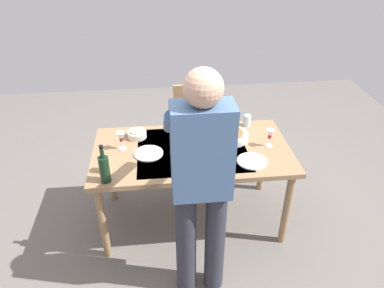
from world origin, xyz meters
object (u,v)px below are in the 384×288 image
(side_bowl_bread, at_px, (137,134))
(dinner_plate_far, at_px, (148,153))
(wine_glass_right, at_px, (121,138))
(chair_near, at_px, (194,124))
(wine_glass_left, at_px, (270,135))
(person_server, at_px, (201,180))
(water_cup_near_right, at_px, (104,166))
(wine_bottle, at_px, (104,168))
(water_cup_near_left, at_px, (247,120))
(dining_table, at_px, (192,157))
(side_bowl_salad, at_px, (184,162))
(serving_bowl_pasta, at_px, (230,135))
(dinner_plate_near, at_px, (252,161))

(side_bowl_bread, xyz_separation_m, dinner_plate_far, (-0.09, 0.27, -0.03))
(wine_glass_right, bearing_deg, side_bowl_bread, -124.24)
(chair_near, xyz_separation_m, wine_glass_left, (-0.52, 0.82, 0.32))
(person_server, distance_m, water_cup_near_right, 0.82)
(wine_bottle, bearing_deg, water_cup_near_left, -149.89)
(dining_table, relative_size, side_bowl_salad, 8.80)
(person_server, height_order, wine_glass_right, person_server)
(dining_table, relative_size, water_cup_near_right, 16.60)
(serving_bowl_pasta, bearing_deg, dinner_plate_near, 106.05)
(water_cup_near_right, bearing_deg, wine_glass_right, -111.48)
(dining_table, distance_m, side_bowl_salad, 0.26)
(wine_glass_left, distance_m, water_cup_near_left, 0.37)
(chair_near, height_order, wine_bottle, wine_bottle)
(wine_glass_left, xyz_separation_m, side_bowl_salad, (0.71, 0.20, -0.07))
(dining_table, height_order, chair_near, chair_near)
(wine_glass_right, height_order, side_bowl_bread, wine_glass_right)
(wine_bottle, distance_m, wine_glass_left, 1.32)
(wine_bottle, xyz_separation_m, side_bowl_salad, (-0.56, -0.13, -0.08))
(dining_table, distance_m, side_bowl_bread, 0.51)
(serving_bowl_pasta, relative_size, side_bowl_salad, 1.67)
(person_server, relative_size, serving_bowl_pasta, 5.63)
(person_server, distance_m, dinner_plate_far, 0.76)
(wine_glass_right, bearing_deg, serving_bowl_pasta, -176.17)
(water_cup_near_left, height_order, water_cup_near_right, water_cup_near_left)
(chair_near, height_order, wine_glass_left, chair_near)
(side_bowl_salad, bearing_deg, water_cup_near_right, 0.55)
(dining_table, bearing_deg, water_cup_near_left, -147.55)
(wine_bottle, height_order, side_bowl_salad, wine_bottle)
(water_cup_near_left, xyz_separation_m, side_bowl_salad, (0.61, 0.56, -0.02))
(chair_near, relative_size, side_bowl_salad, 5.06)
(wine_bottle, relative_size, side_bowl_bread, 1.85)
(person_server, bearing_deg, water_cup_near_left, -118.11)
(chair_near, relative_size, dinner_plate_far, 3.96)
(dining_table, xyz_separation_m, dinner_plate_far, (0.35, 0.03, 0.08))
(water_cup_near_right, bearing_deg, dining_table, -161.48)
(person_server, bearing_deg, dinner_plate_near, -134.50)
(water_cup_near_left, relative_size, serving_bowl_pasta, 0.34)
(side_bowl_salad, bearing_deg, dining_table, -110.87)
(person_server, xyz_separation_m, water_cup_near_right, (0.66, -0.46, -0.17))
(serving_bowl_pasta, height_order, dinner_plate_far, serving_bowl_pasta)
(dinner_plate_far, bearing_deg, person_server, 117.05)
(water_cup_near_left, xyz_separation_m, serving_bowl_pasta, (0.19, 0.21, -0.02))
(person_server, xyz_separation_m, wine_glass_left, (-0.64, -0.67, -0.11))
(water_cup_near_left, bearing_deg, wine_glass_left, 105.66)
(dinner_plate_far, bearing_deg, wine_glass_right, -25.36)
(wine_glass_right, bearing_deg, wine_bottle, 77.73)
(wine_glass_left, height_order, side_bowl_salad, wine_glass_left)
(water_cup_near_left, distance_m, water_cup_near_right, 1.33)
(person_server, bearing_deg, chair_near, -94.74)
(person_server, height_order, side_bowl_salad, person_server)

